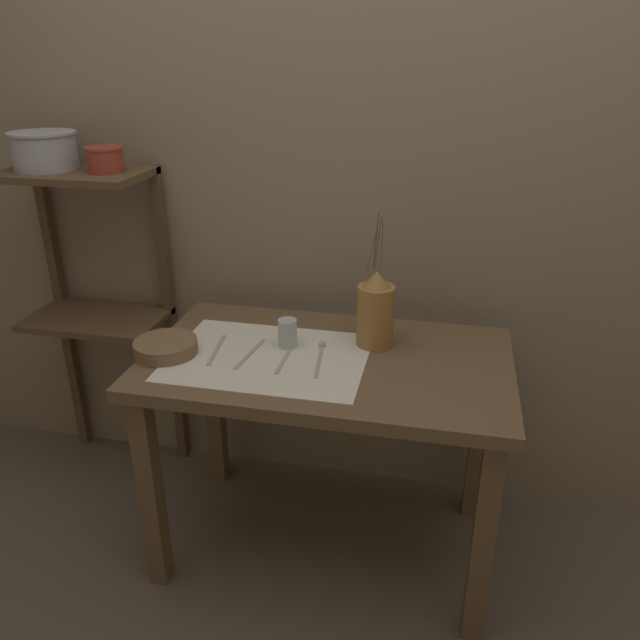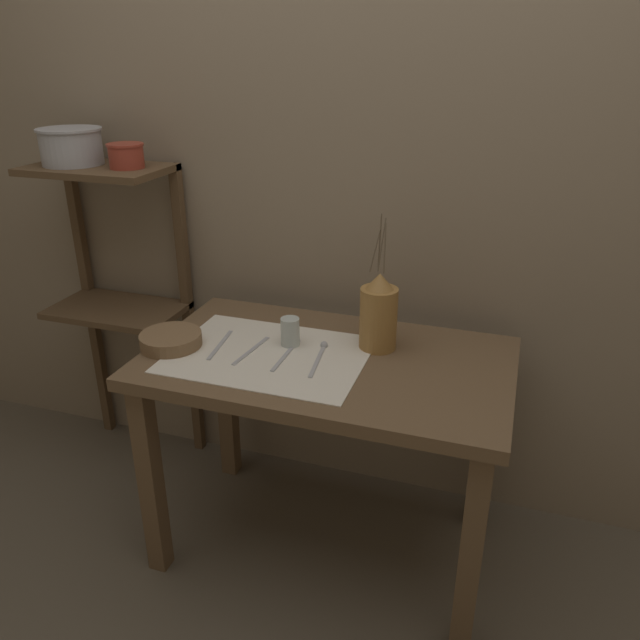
{
  "view_description": "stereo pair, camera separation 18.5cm",
  "coord_description": "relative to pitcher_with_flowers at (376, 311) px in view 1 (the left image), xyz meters",
  "views": [
    {
      "loc": [
        0.33,
        -1.66,
        1.6
      ],
      "look_at": [
        -0.02,
        0.0,
        0.85
      ],
      "focal_mm": 35.0,
      "sensor_mm": 36.0,
      "label": 1
    },
    {
      "loc": [
        0.51,
        -1.61,
        1.6
      ],
      "look_at": [
        -0.02,
        0.0,
        0.85
      ],
      "focal_mm": 35.0,
      "sensor_mm": 36.0,
      "label": 2
    }
  ],
  "objects": [
    {
      "name": "stone_wall_back",
      "position": [
        -0.13,
        0.33,
        0.35
      ],
      "size": [
        7.0,
        0.06,
        2.4
      ],
      "color": "gray",
      "rests_on": "ground_plane"
    },
    {
      "name": "wooden_table",
      "position": [
        -0.13,
        -0.11,
        -0.23
      ],
      "size": [
        1.11,
        0.66,
        0.73
      ],
      "color": "brown",
      "rests_on": "ground_plane"
    },
    {
      "name": "ground_plane",
      "position": [
        -0.13,
        -0.11,
        -0.85
      ],
      "size": [
        12.0,
        12.0,
        0.0
      ],
      "primitive_type": "plane",
      "color": "brown"
    },
    {
      "name": "wooden_bowl",
      "position": [
        -0.62,
        -0.2,
        -0.09
      ],
      "size": [
        0.19,
        0.19,
        0.04
      ],
      "color": "brown",
      "rests_on": "wooden_table"
    },
    {
      "name": "fork_inner",
      "position": [
        -0.47,
        -0.15,
        -0.11
      ],
      "size": [
        0.04,
        0.21,
        0.0
      ],
      "color": "#A8A8AD",
      "rests_on": "wooden_table"
    },
    {
      "name": "spoon_inner",
      "position": [
        -0.15,
        -0.1,
        -0.11
      ],
      "size": [
        0.04,
        0.22,
        0.02
      ],
      "color": "#A8A8AD",
      "rests_on": "wooden_table"
    },
    {
      "name": "spoon_outer",
      "position": [
        -0.25,
        -0.09,
        -0.11
      ],
      "size": [
        0.02,
        0.22,
        0.02
      ],
      "color": "#A8A8AD",
      "rests_on": "wooden_table"
    },
    {
      "name": "pitcher_with_flowers",
      "position": [
        0.0,
        0.0,
        0.0
      ],
      "size": [
        0.12,
        0.12,
        0.43
      ],
      "color": "olive",
      "rests_on": "wooden_table"
    },
    {
      "name": "glass_tumbler_near",
      "position": [
        -0.26,
        -0.07,
        -0.07
      ],
      "size": [
        0.06,
        0.06,
        0.09
      ],
      "color": "#B7C1BC",
      "rests_on": "wooden_table"
    },
    {
      "name": "linen_cloth",
      "position": [
        -0.3,
        -0.16,
        -0.11
      ],
      "size": [
        0.59,
        0.44,
        0.0
      ],
      "color": "silver",
      "rests_on": "wooden_table"
    },
    {
      "name": "wooden_shelf_unit",
      "position": [
        -1.06,
        0.17,
        -0.01
      ],
      "size": [
        0.5,
        0.3,
        1.22
      ],
      "color": "brown",
      "rests_on": "ground_plane"
    },
    {
      "name": "metal_pot_small",
      "position": [
        -0.93,
        0.13,
        0.41
      ],
      "size": [
        0.12,
        0.12,
        0.08
      ],
      "color": "#9E3828",
      "rests_on": "wooden_shelf_unit"
    },
    {
      "name": "fork_outer",
      "position": [
        -0.36,
        -0.16,
        -0.11
      ],
      "size": [
        0.04,
        0.21,
        0.0
      ],
      "color": "#A8A8AD",
      "rests_on": "wooden_table"
    },
    {
      "name": "metal_pot_large",
      "position": [
        -1.15,
        0.13,
        0.43
      ],
      "size": [
        0.22,
        0.22,
        0.12
      ],
      "color": "#A8A8AD",
      "rests_on": "wooden_shelf_unit"
    }
  ]
}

